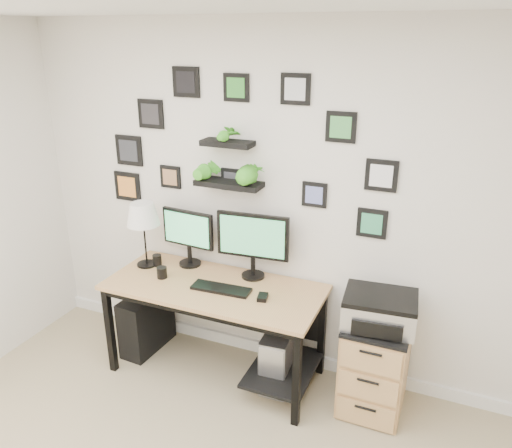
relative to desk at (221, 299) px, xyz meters
The scene contains 14 objects.
room 0.71m from the desk, 50.29° to the left, with size 4.00×4.00×4.00m.
desk is the anchor object (origin of this frame).
monitor_left 0.58m from the desk, 151.88° to the left, with size 0.45×0.19×0.46m.
monitor_right 0.50m from the desk, 49.17° to the left, with size 0.55×0.19×0.51m.
keyboard 0.16m from the desk, 60.55° to the right, with size 0.43×0.14×0.02m, color black.
mouse 0.40m from the desk, 12.42° to the right, with size 0.07×0.10×0.03m, color black.
table_lamp 0.88m from the desk, behind, with size 0.26×0.26×0.52m.
mug 0.49m from the desk, behind, with size 0.08×0.08×0.09m, color black.
pen_cup 0.64m from the desk, behind, with size 0.07×0.07×0.09m, color black.
pc_tower_black 0.81m from the desk, behind, with size 0.22×0.49×0.49m, color black.
pc_tower_grey 0.61m from the desk, ahead, with size 0.23×0.46×0.45m.
file_cabinet 1.19m from the desk, ahead, with size 0.43×0.53×0.67m.
printer 1.16m from the desk, ahead, with size 0.50×0.42×0.21m.
wall_decor 1.07m from the desk, 97.67° to the left, with size 2.27×0.18×1.09m.
Camera 1 is at (1.25, -1.24, 2.48)m, focal length 35.00 mm.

